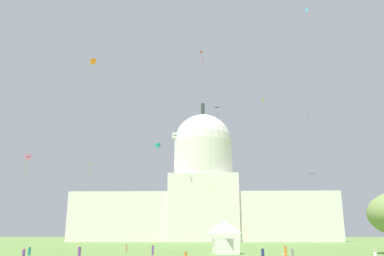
{
  "coord_description": "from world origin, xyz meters",
  "views": [
    {
      "loc": [
        2.09,
        -21.46,
        3.46
      ],
      "look_at": [
        -1.39,
        80.13,
        30.84
      ],
      "focal_mm": 36.71,
      "sensor_mm": 36.0,
      "label": 1
    }
  ],
  "objects": [
    {
      "name": "person_grey_mid_right",
      "position": [
        14.54,
        38.27,
        0.68
      ],
      "size": [
        0.52,
        0.52,
        1.49
      ],
      "rotation": [
        0.0,
        0.0,
        5.45
      ],
      "color": "gray",
      "rests_on": "ground_plane"
    },
    {
      "name": "kite_green_high",
      "position": [
        -9.31,
        140.09,
        45.84
      ],
      "size": [
        0.93,
        1.42,
        0.27
      ],
      "rotation": [
        0.0,
        0.0,
        1.29
      ],
      "color": "green"
    },
    {
      "name": "person_orange_front_left",
      "position": [
        14.84,
        44.79,
        0.76
      ],
      "size": [
        0.6,
        0.6,
        1.68
      ],
      "rotation": [
        0.0,
        0.0,
        0.9
      ],
      "color": "orange",
      "rests_on": "ground_plane"
    },
    {
      "name": "person_tan_mid_left",
      "position": [
        -13.18,
        56.24,
        0.69
      ],
      "size": [
        0.6,
        0.6,
        1.54
      ],
      "rotation": [
        0.0,
        0.0,
        0.83
      ],
      "color": "tan",
      "rests_on": "ground_plane"
    },
    {
      "name": "capitol_building",
      "position": [
        1.07,
        162.89,
        20.13
      ],
      "size": [
        118.33,
        28.11,
        65.58
      ],
      "color": "silver",
      "rests_on": "ground_plane"
    },
    {
      "name": "kite_red_high",
      "position": [
        1.75,
        62.32,
        43.99
      ],
      "size": [
        0.97,
        1.71,
        3.25
      ],
      "rotation": [
        0.0,
        0.0,
        1.31
      ],
      "color": "red"
    },
    {
      "name": "kite_yellow_high",
      "position": [
        23.3,
        113.03,
        49.81
      ],
      "size": [
        0.81,
        1.23,
        4.1
      ],
      "rotation": [
        0.0,
        0.0,
        3.43
      ],
      "color": "yellow"
    },
    {
      "name": "kite_blue_high",
      "position": [
        35.55,
        100.77,
        38.52
      ],
      "size": [
        0.88,
        1.18,
        0.12
      ],
      "rotation": [
        0.0,
        0.0,
        1.38
      ],
      "color": "blue"
    },
    {
      "name": "kite_cyan_high",
      "position": [
        27.53,
        65.56,
        56.82
      ],
      "size": [
        0.67,
        1.04,
        1.51
      ],
      "rotation": [
        0.0,
        0.0,
        1.2
      ],
      "color": "#33BCDB"
    },
    {
      "name": "person_purple_front_center",
      "position": [
        -18.12,
        43.33,
        0.7
      ],
      "size": [
        0.64,
        0.64,
        1.57
      ],
      "rotation": [
        0.0,
        0.0,
        3.78
      ],
      "color": "#703D93",
      "rests_on": "ground_plane"
    },
    {
      "name": "kite_gold_mid",
      "position": [
        4.11,
        129.47,
        20.59
      ],
      "size": [
        1.37,
        0.77,
        3.03
      ],
      "rotation": [
        0.0,
        0.0,
        3.29
      ],
      "color": "gold"
    },
    {
      "name": "kite_lime_low",
      "position": [
        -22.64,
        62.42,
        17.81
      ],
      "size": [
        0.91,
        1.5,
        2.47
      ],
      "rotation": [
        0.0,
        0.0,
        1.34
      ],
      "color": "#8CD133"
    },
    {
      "name": "person_teal_near_tent",
      "position": [
        -26.79,
        44.66,
        0.67
      ],
      "size": [
        0.59,
        0.59,
        1.49
      ],
      "rotation": [
        0.0,
        0.0,
        5.56
      ],
      "color": "#1E757A",
      "rests_on": "ground_plane"
    },
    {
      "name": "kite_pink_low",
      "position": [
        -29.62,
        46.59,
        16.6
      ],
      "size": [
        1.29,
        1.28,
        3.94
      ],
      "rotation": [
        0.0,
        0.0,
        2.23
      ],
      "color": "pink"
    },
    {
      "name": "kite_orange_high",
      "position": [
        -22.03,
        55.97,
        39.49
      ],
      "size": [
        1.46,
        1.44,
        1.33
      ],
      "rotation": [
        0.0,
        0.0,
        2.21
      ],
      "color": "orange"
    },
    {
      "name": "person_purple_back_right",
      "position": [
        -6.71,
        45.88,
        0.78
      ],
      "size": [
        0.38,
        0.38,
        1.69
      ],
      "rotation": [
        0.0,
        0.0,
        3.27
      ],
      "color": "#703D93",
      "rests_on": "ground_plane"
    },
    {
      "name": "kite_magenta_mid",
      "position": [
        31.89,
        88.58,
        19.45
      ],
      "size": [
        1.62,
        0.73,
        0.18
      ],
      "rotation": [
        0.0,
        0.0,
        6.18
      ],
      "color": "#D1339E"
    },
    {
      "name": "kite_white_low",
      "position": [
        -1.79,
        27.21,
        15.54
      ],
      "size": [
        0.79,
        0.77,
        0.81
      ],
      "rotation": [
        0.0,
        0.0,
        4.9
      ],
      "color": "white"
    },
    {
      "name": "event_tent",
      "position": [
        5.48,
        50.47,
        2.82
      ],
      "size": [
        4.93,
        5.8,
        5.6
      ],
      "rotation": [
        0.0,
        0.0,
        0.12
      ],
      "color": "white",
      "rests_on": "ground_plane"
    },
    {
      "name": "person_navy_lawn_far_right",
      "position": [
        9.75,
        34.37,
        0.78
      ],
      "size": [
        0.52,
        0.52,
        1.71
      ],
      "rotation": [
        0.0,
        0.0,
        3.45
      ],
      "color": "navy",
      "rests_on": "ground_plane"
    },
    {
      "name": "person_purple_near_tree_west",
      "position": [
        -21.31,
        30.44,
        0.78
      ],
      "size": [
        0.52,
        0.52,
        1.69
      ],
      "rotation": [
        0.0,
        0.0,
        0.83
      ],
      "color": "#703D93",
      "rests_on": "ground_plane"
    },
    {
      "name": "kite_black_high",
      "position": [
        5.95,
        93.18,
        40.17
      ],
      "size": [
        1.78,
        1.26,
        3.25
      ],
      "rotation": [
        0.0,
        0.0,
        2.85
      ],
      "color": "black"
    },
    {
      "name": "kite_turquoise_mid",
      "position": [
        -8.61,
        64.77,
        22.75
      ],
      "size": [
        1.2,
        1.23,
        2.92
      ],
      "rotation": [
        0.0,
        0.0,
        5.87
      ],
      "color": "teal"
    }
  ]
}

